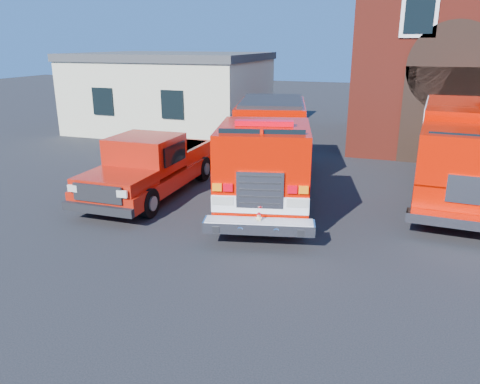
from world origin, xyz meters
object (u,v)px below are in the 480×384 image
(pickup_truck, at_px, (151,166))
(side_building, at_px, (173,91))
(fire_engine, at_px, (268,148))
(secondary_truck, at_px, (463,148))

(pickup_truck, bearing_deg, side_building, 113.17)
(fire_engine, distance_m, secondary_truck, 6.50)
(fire_engine, relative_size, pickup_truck, 1.56)
(side_building, xyz_separation_m, secondary_truck, (14.78, -8.06, -0.63))
(side_building, distance_m, fire_engine, 13.12)
(side_building, relative_size, secondary_truck, 1.13)
(fire_engine, bearing_deg, side_building, 130.76)
(side_building, height_order, fire_engine, side_building)
(secondary_truck, bearing_deg, side_building, 151.41)
(side_building, xyz_separation_m, fire_engine, (8.55, -9.92, -0.69))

